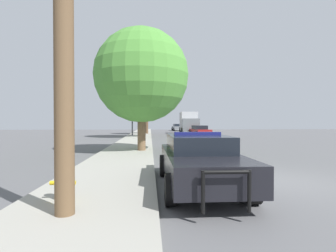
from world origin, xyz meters
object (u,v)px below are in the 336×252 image
(police_car, at_px, (199,159))
(car_background_oncoming, at_px, (200,130))
(tree_sidewalk_near, at_px, (141,76))
(tree_sidewalk_far, at_px, (147,99))
(traffic_light, at_px, (145,109))
(car_background_distant, at_px, (177,127))
(tree_sidewalk_mid, at_px, (141,87))
(fire_hydrant, at_px, (63,181))
(box_truck, at_px, (189,122))

(police_car, relative_size, car_background_oncoming, 1.07)
(tree_sidewalk_near, relative_size, tree_sidewalk_far, 1.04)
(traffic_light, bearing_deg, car_background_distant, 72.45)
(car_background_distant, relative_size, tree_sidewalk_mid, 0.54)
(traffic_light, distance_m, car_background_oncoming, 7.61)
(police_car, xyz_separation_m, car_background_oncoming, (5.05, 26.07, -0.05))
(tree_sidewalk_near, bearing_deg, police_car, -77.51)
(car_background_oncoming, height_order, tree_sidewalk_near, tree_sidewalk_near)
(fire_hydrant, bearing_deg, traffic_light, 87.52)
(police_car, bearing_deg, car_background_oncoming, -100.84)
(car_background_oncoming, bearing_deg, tree_sidewalk_mid, 20.88)
(box_truck, distance_m, tree_sidewalk_mid, 12.28)
(box_truck, distance_m, tree_sidewalk_far, 7.25)
(fire_hydrant, bearing_deg, police_car, 24.24)
(fire_hydrant, relative_size, car_background_distant, 0.16)
(fire_hydrant, distance_m, car_background_oncoming, 28.74)
(fire_hydrant, height_order, car_background_distant, car_background_distant)
(police_car, relative_size, car_background_distant, 1.11)
(tree_sidewalk_far, bearing_deg, traffic_light, -92.76)
(tree_sidewalk_mid, relative_size, tree_sidewalk_far, 1.24)
(tree_sidewalk_mid, height_order, tree_sidewalk_near, tree_sidewalk_mid)
(car_background_distant, relative_size, box_truck, 0.68)
(police_car, bearing_deg, tree_sidewalk_far, -86.48)
(traffic_light, distance_m, box_truck, 8.88)
(police_car, height_order, box_truck, box_truck)
(police_car, bearing_deg, tree_sidewalk_mid, -83.81)
(tree_sidewalk_far, bearing_deg, box_truck, 11.58)
(police_car, xyz_separation_m, box_truck, (4.47, 31.85, 0.98))
(car_background_oncoming, relative_size, tree_sidewalk_near, 0.67)
(traffic_light, height_order, car_background_distant, traffic_light)
(fire_hydrant, height_order, box_truck, box_truck)
(traffic_light, relative_size, tree_sidewalk_near, 0.66)
(police_car, xyz_separation_m, tree_sidewalk_far, (-1.81, 30.57, 4.36))
(fire_hydrant, relative_size, tree_sidewalk_near, 0.11)
(car_background_oncoming, bearing_deg, fire_hydrant, 68.54)
(police_car, height_order, tree_sidewalk_far, tree_sidewalk_far)
(tree_sidewalk_mid, bearing_deg, tree_sidewalk_far, 85.91)
(police_car, relative_size, tree_sidewalk_mid, 0.60)
(box_truck, xyz_separation_m, tree_sidewalk_mid, (-6.85, -9.35, 4.04))
(car_background_oncoming, bearing_deg, police_car, 74.30)
(police_car, xyz_separation_m, car_background_distant, (4.17, 45.64, -0.02))
(traffic_light, height_order, box_truck, traffic_light)
(car_background_distant, bearing_deg, tree_sidewalk_near, -101.12)
(police_car, xyz_separation_m, traffic_light, (-2.03, 26.06, 2.73))
(police_car, bearing_deg, traffic_light, -85.42)
(fire_hydrant, xyz_separation_m, car_background_distant, (7.39, 47.09, 0.22))
(box_truck, bearing_deg, car_background_distant, -86.21)
(fire_hydrant, relative_size, tree_sidewalk_far, 0.11)
(car_background_distant, relative_size, car_background_oncoming, 0.96)
(car_background_oncoming, bearing_deg, traffic_light, -4.67)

